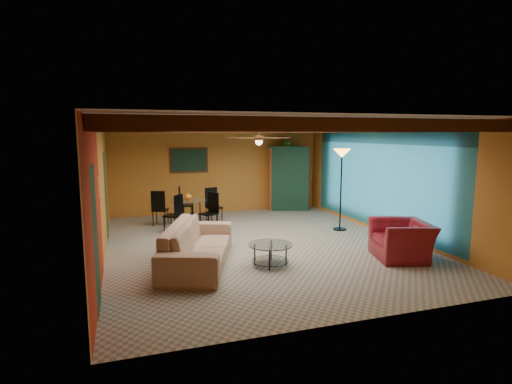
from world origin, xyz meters
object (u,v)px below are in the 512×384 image
object	(u,v)px
sofa	(198,244)
vase	(188,186)
floor_lamp	(341,190)
armchair	(402,240)
dining_table	(188,208)
potted_plant	(287,140)
armoire	(287,179)
coffee_table	(270,255)

from	to	relation	value
sofa	vase	xyz separation A→B (m)	(0.33, 3.32, 0.68)
vase	floor_lamp	bearing A→B (deg)	-25.07
armchair	vase	size ratio (longest dim) A/B	5.52
dining_table	floor_lamp	bearing A→B (deg)	-25.07
sofa	vase	bearing A→B (deg)	13.74
potted_plant	vase	distance (m)	3.85
armoire	potted_plant	distance (m)	1.24
dining_table	vase	xyz separation A→B (m)	(0.00, 0.00, 0.59)
sofa	coffee_table	bearing A→B (deg)	-92.20
sofa	coffee_table	distance (m)	1.37
coffee_table	dining_table	distance (m)	3.94
coffee_table	potted_plant	bearing A→B (deg)	64.52
vase	potted_plant	bearing A→B (deg)	22.02
armchair	dining_table	size ratio (longest dim) A/B	0.61
coffee_table	floor_lamp	world-z (taller)	floor_lamp
armoire	vase	world-z (taller)	armoire
sofa	vase	size ratio (longest dim) A/B	12.90
dining_table	armoire	xyz separation A→B (m)	(3.40, 1.38, 0.51)
armchair	floor_lamp	xyz separation A→B (m)	(0.07, 2.52, 0.67)
sofa	potted_plant	bearing A→B (deg)	-19.04
potted_plant	armoire	bearing A→B (deg)	0.00
coffee_table	armoire	size ratio (longest dim) A/B	0.41
dining_table	potted_plant	xyz separation A→B (m)	(3.40, 1.38, 1.75)
sofa	floor_lamp	world-z (taller)	floor_lamp
armchair	potted_plant	bearing A→B (deg)	-162.74
armchair	armoire	bearing A→B (deg)	-162.74
armchair	vase	xyz separation A→B (m)	(-3.55, 4.21, 0.70)
sofa	coffee_table	world-z (taller)	sofa
potted_plant	floor_lamp	bearing A→B (deg)	-86.05
sofa	floor_lamp	bearing A→B (deg)	-48.14
dining_table	floor_lamp	distance (m)	4.03
coffee_table	potted_plant	world-z (taller)	potted_plant
armchair	floor_lamp	distance (m)	2.60
armchair	dining_table	xyz separation A→B (m)	(-3.55, 4.21, 0.11)
armoire	floor_lamp	size ratio (longest dim) A/B	0.95
armchair	potted_plant	distance (m)	5.89
floor_lamp	potted_plant	xyz separation A→B (m)	(-0.21, 3.07, 1.20)
armchair	coffee_table	world-z (taller)	armchair
sofa	potted_plant	size ratio (longest dim) A/B	5.36
armchair	coffee_table	bearing A→B (deg)	-82.69
armoire	vase	xyz separation A→B (m)	(-3.40, -1.38, 0.08)
potted_plant	armchair	bearing A→B (deg)	-88.50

